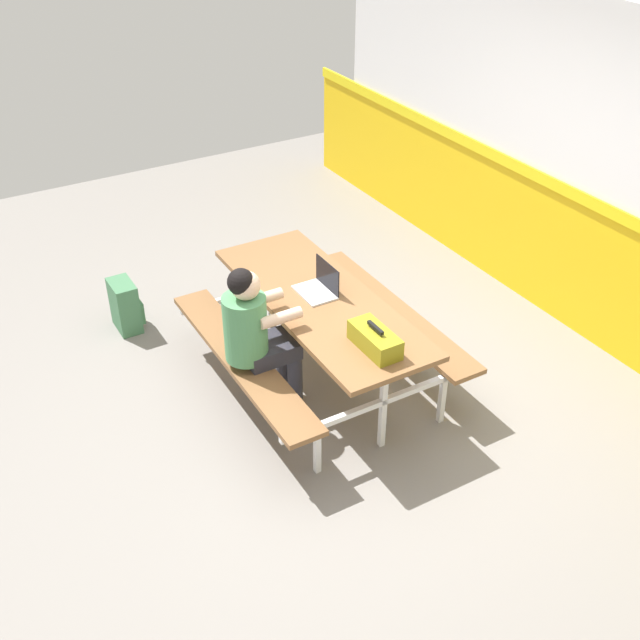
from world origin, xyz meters
name	(u,v)px	position (x,y,z in m)	size (l,w,h in m)	color
ground_plane	(344,406)	(0.00, 0.00, -0.01)	(10.00, 10.00, 0.02)	gray
accent_backdrop	(594,186)	(0.00, 2.25, 1.25)	(8.00, 0.14, 2.60)	yellow
picnic_table_main	(320,317)	(-0.35, 0.00, 0.58)	(2.06, 1.56, 0.74)	brown
student_nearer	(256,330)	(-0.27, -0.56, 0.71)	(0.36, 0.53, 1.21)	#2D2D38
laptop_silver	(319,286)	(-0.43, 0.04, 0.79)	(0.32, 0.22, 0.22)	silver
toolbox_grey	(375,340)	(0.36, -0.01, 0.81)	(0.40, 0.18, 0.18)	olive
backpack_dark	(126,306)	(-1.79, -1.04, 0.22)	(0.30, 0.22, 0.44)	#3F724C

